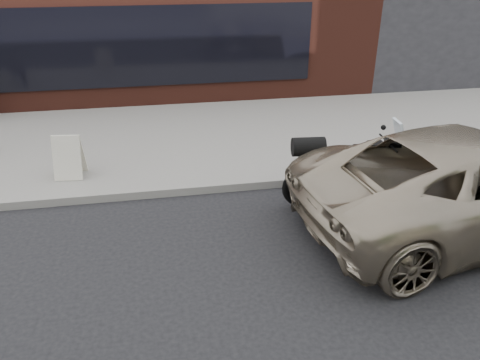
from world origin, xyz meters
The scene contains 5 objects.
near_sidewalk centered at (0.00, 7.00, 0.07)m, with size 44.00×6.00×0.15m, color gray.
storefront centered at (-2.00, 13.98, 2.25)m, with size 14.00×10.07×4.50m.
motorcycle centered at (1.84, 3.19, 0.65)m, with size 2.39×0.77×1.51m.
minivan centered at (3.56, 2.26, 0.77)m, with size 2.56×5.56×1.54m, color tan.
sandwich_sign centered at (-2.82, 4.89, 0.55)m, with size 0.56×0.52×0.81m.
Camera 1 is at (-1.10, -3.40, 4.00)m, focal length 35.00 mm.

